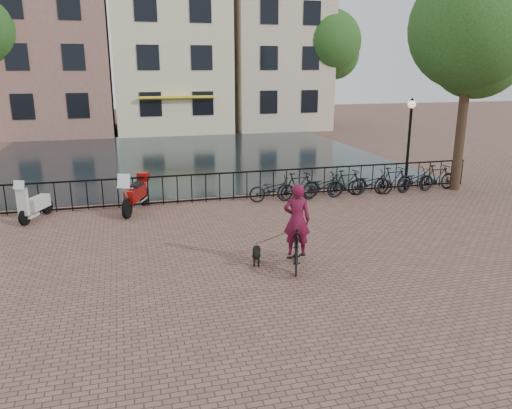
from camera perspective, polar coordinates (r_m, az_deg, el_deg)
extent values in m
plane|color=brown|center=(10.64, 4.25, -10.47)|extent=(100.00, 100.00, 0.00)
plane|color=black|center=(26.91, -7.94, 5.43)|extent=(20.00, 20.00, 0.00)
cube|color=black|center=(17.69, -4.20, 3.57)|extent=(20.00, 0.05, 0.05)
cube|color=black|center=(17.90, -4.14, 0.69)|extent=(20.00, 0.05, 0.05)
cube|color=brown|center=(39.27, -22.20, 16.41)|extent=(7.50, 9.00, 12.00)
cube|color=beige|center=(39.19, -9.97, 16.55)|extent=(8.00, 9.00, 11.00)
cube|color=gold|center=(34.57, -8.99, 11.95)|extent=(5.00, 0.60, 0.15)
cube|color=beige|center=(40.76, 1.81, 17.78)|extent=(7.00, 9.00, 12.50)
cylinder|color=black|center=(20.58, 22.50, 9.21)|extent=(0.36, 0.36, 5.60)
sphere|color=#1B4517|center=(20.54, 23.46, 18.08)|extent=(4.48, 4.48, 4.48)
cylinder|color=black|center=(39.13, 8.11, 12.93)|extent=(0.36, 0.36, 5.95)
sphere|color=#1B4517|center=(39.13, 8.31, 17.91)|extent=(4.76, 4.76, 4.76)
cylinder|color=black|center=(19.84, 16.99, 6.00)|extent=(0.10, 0.10, 3.20)
sphere|color=beige|center=(19.65, 17.38, 10.89)|extent=(0.30, 0.30, 0.30)
imported|color=black|center=(11.87, 4.62, -4.86)|extent=(1.05, 1.83, 1.06)
imported|color=#5B0D27|center=(11.61, 4.71, -0.95)|extent=(0.88, 0.72, 2.07)
imported|color=black|center=(17.67, 1.95, 1.76)|extent=(1.75, 0.70, 0.90)
imported|color=black|center=(17.95, 4.86, 2.09)|extent=(1.71, 0.67, 1.00)
imported|color=black|center=(18.30, 7.66, 2.11)|extent=(1.78, 0.81, 0.90)
imported|color=black|center=(18.66, 10.36, 2.42)|extent=(1.71, 0.65, 1.00)
imported|color=black|center=(19.10, 12.94, 2.42)|extent=(1.79, 0.89, 0.90)
imported|color=black|center=(19.54, 15.42, 2.69)|extent=(1.70, 0.62, 1.00)
imported|color=black|center=(20.04, 17.76, 2.68)|extent=(1.79, 0.88, 0.90)
imported|color=black|center=(20.56, 20.01, 2.93)|extent=(1.69, 0.59, 1.00)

